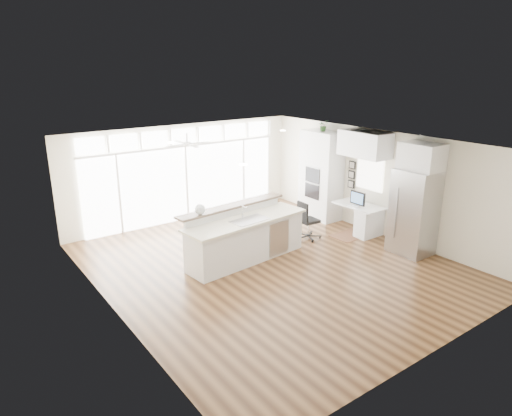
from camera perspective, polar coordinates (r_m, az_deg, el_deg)
floor at (r=10.22m, az=1.95°, el=-7.21°), size 7.00×8.00×0.02m
ceiling at (r=9.41m, az=2.13°, el=7.93°), size 7.00×8.00×0.02m
wall_back at (r=13.00m, az=-8.93°, el=4.40°), size 7.00×0.04×2.70m
wall_front at (r=7.24m, az=22.13°, el=-7.71°), size 7.00×0.04×2.70m
wall_left at (r=8.17m, az=-17.74°, el=-4.32°), size 0.04×8.00×2.70m
wall_right at (r=12.13m, az=15.19°, el=3.03°), size 0.04×8.00×2.70m
glass_wall at (r=13.02m, az=-8.74°, el=3.06°), size 5.80×0.06×2.08m
transom_row at (r=12.75m, az=-9.02°, el=8.85°), size 5.90×0.06×0.40m
desk_window at (r=12.23m, az=14.06°, el=4.21°), size 0.04×0.85×0.85m
ceiling_fan at (r=11.51m, az=-8.63°, el=8.43°), size 1.16×1.16×0.32m
recessed_lights at (r=9.57m, az=1.38°, el=7.98°), size 3.40×3.00×0.02m
oven_cabinet at (r=13.08m, az=8.13°, el=4.07°), size 0.64×1.20×2.50m
desk_nook at (r=12.31m, az=12.66°, el=-1.29°), size 0.72×1.30×0.76m
upper_cabinets at (r=11.86m, az=13.43°, el=7.79°), size 0.64×1.30×0.64m
refrigerator at (r=11.15m, az=19.13°, el=-0.49°), size 0.76×0.90×2.00m
fridge_cabinet at (r=10.89m, az=20.00°, el=6.08°), size 0.64×0.90×0.60m
framed_photos at (r=12.66m, az=11.88°, el=4.11°), size 0.06×0.22×0.80m
kitchen_island at (r=10.27m, az=-1.24°, el=-3.39°), size 3.11×1.43×1.20m
rug at (r=12.12m, az=11.55°, el=-3.39°), size 0.92×0.68×0.01m
office_chair at (r=11.61m, az=6.61°, el=-1.53°), size 0.54×0.51×0.99m
fishbowl at (r=9.79m, az=-7.02°, el=-0.16°), size 0.27×0.27×0.23m
monitor at (r=12.08m, az=12.59°, el=1.22°), size 0.08×0.47×0.39m
keyboard at (r=12.01m, az=11.99°, el=0.23°), size 0.12×0.30×0.01m
potted_plant at (r=12.83m, az=8.40°, el=10.02°), size 0.28×0.31×0.24m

